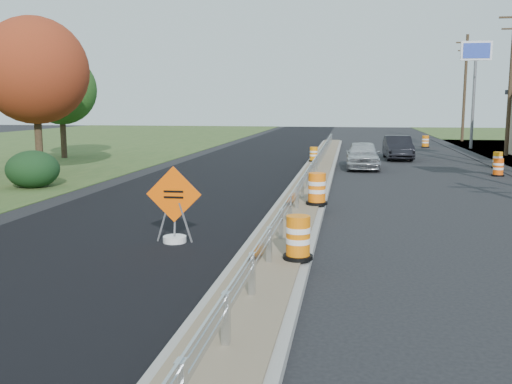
% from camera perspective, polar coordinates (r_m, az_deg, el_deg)
% --- Properties ---
extents(ground, '(140.00, 140.00, 0.00)m').
position_cam_1_polar(ground, '(15.38, 3.42, -3.78)').
color(ground, black).
rests_on(ground, ground).
extents(milled_overlay, '(7.20, 120.00, 0.01)m').
position_cam_1_polar(milled_overlay, '(25.85, -3.98, 1.36)').
color(milled_overlay, black).
rests_on(milled_overlay, ground).
extents(median, '(1.60, 55.00, 0.23)m').
position_cam_1_polar(median, '(23.21, 5.49, 0.75)').
color(median, gray).
rests_on(median, ground).
extents(guardrail, '(0.10, 46.15, 0.72)m').
position_cam_1_polar(guardrail, '(24.12, 5.68, 2.53)').
color(guardrail, silver).
rests_on(guardrail, median).
extents(pylon_sign_north, '(2.20, 0.30, 7.90)m').
position_cam_1_polar(pylon_sign_north, '(45.92, 21.12, 12.14)').
color(pylon_sign_north, slate).
rests_on(pylon_sign_north, ground).
extents(utility_pole_nmid, '(1.90, 0.26, 9.40)m').
position_cam_1_polar(utility_pole_nmid, '(40.21, 24.14, 10.31)').
color(utility_pole_nmid, '#473523').
rests_on(utility_pole_nmid, ground).
extents(utility_pole_north, '(1.90, 0.26, 9.40)m').
position_cam_1_polar(utility_pole_north, '(54.86, 20.17, 9.93)').
color(utility_pole_north, '#473523').
rests_on(utility_pole_north, ground).
extents(hedge_north, '(2.09, 2.09, 1.52)m').
position_cam_1_polar(hedge_north, '(24.54, -21.43, 2.15)').
color(hedge_north, black).
rests_on(hedge_north, ground).
extents(tree_near_red, '(4.95, 4.95, 7.35)m').
position_cam_1_polar(tree_near_red, '(28.90, -21.26, 11.23)').
color(tree_near_red, '#473523').
rests_on(tree_near_red, ground).
extents(tree_near_back, '(4.29, 4.29, 6.37)m').
position_cam_1_polar(tree_near_back, '(37.32, -18.92, 9.67)').
color(tree_near_back, '#473523').
rests_on(tree_near_back, ground).
extents(caution_sign, '(1.36, 0.57, 1.87)m').
position_cam_1_polar(caution_sign, '(13.97, -8.16, -3.14)').
color(caution_sign, white).
rests_on(caution_sign, ground).
extents(barrel_median_near, '(0.61, 0.61, 0.89)m').
position_cam_1_polar(barrel_median_near, '(11.58, 4.23, -4.64)').
color(barrel_median_near, black).
rests_on(barrel_median_near, median).
extents(barrel_median_mid, '(0.68, 0.68, 0.99)m').
position_cam_1_polar(barrel_median_mid, '(17.88, 6.11, 0.26)').
color(barrel_median_mid, black).
rests_on(barrel_median_mid, median).
extents(barrel_median_far, '(0.54, 0.54, 0.79)m').
position_cam_1_polar(barrel_median_far, '(31.36, 5.79, 3.75)').
color(barrel_median_far, black).
rests_on(barrel_median_far, median).
extents(barrel_shoulder_near, '(0.57, 0.57, 0.83)m').
position_cam_1_polar(barrel_shoulder_near, '(28.94, 23.06, 2.26)').
color(barrel_shoulder_near, black).
rests_on(barrel_shoulder_near, ground).
extents(barrel_shoulder_mid, '(0.59, 0.59, 0.86)m').
position_cam_1_polar(barrel_shoulder_mid, '(32.50, 23.01, 2.93)').
color(barrel_shoulder_mid, black).
rests_on(barrel_shoulder_mid, ground).
extents(barrel_shoulder_far, '(0.63, 0.63, 0.92)m').
position_cam_1_polar(barrel_shoulder_far, '(46.16, 16.58, 4.83)').
color(barrel_shoulder_far, black).
rests_on(barrel_shoulder_far, ground).
extents(car_silver, '(1.76, 4.25, 1.44)m').
position_cam_1_polar(car_silver, '(30.22, 10.63, 3.67)').
color(car_silver, silver).
rests_on(car_silver, ground).
extents(car_dark_mid, '(1.67, 4.36, 1.42)m').
position_cam_1_polar(car_dark_mid, '(35.87, 14.00, 4.33)').
color(car_dark_mid, black).
rests_on(car_dark_mid, ground).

